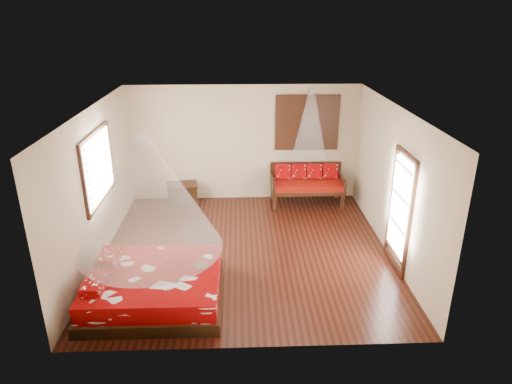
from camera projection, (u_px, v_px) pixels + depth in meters
room at (246, 184)px, 8.41m from camera, size 5.54×5.54×2.84m
bed at (154, 286)px, 7.35m from camera, size 2.16×1.96×0.64m
daybed at (307, 182)px, 11.00m from camera, size 1.73×0.77×0.94m
storage_chest at (183, 193)px, 11.06m from camera, size 0.80×0.64×0.49m
shutter_panel at (307, 123)px, 10.80m from camera, size 1.52×0.06×1.32m
window_left at (99, 167)px, 8.39m from camera, size 0.10×1.74×1.34m
glazed_door at (400, 212)px, 8.08m from camera, size 0.08×1.02×2.16m
wine_tray at (201, 263)px, 7.44m from camera, size 0.25×0.25×0.20m
mosquito_net_main at (146, 194)px, 6.75m from camera, size 2.22×2.22×1.80m
mosquito_net_daybed at (310, 123)px, 10.33m from camera, size 0.77×0.77×1.50m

